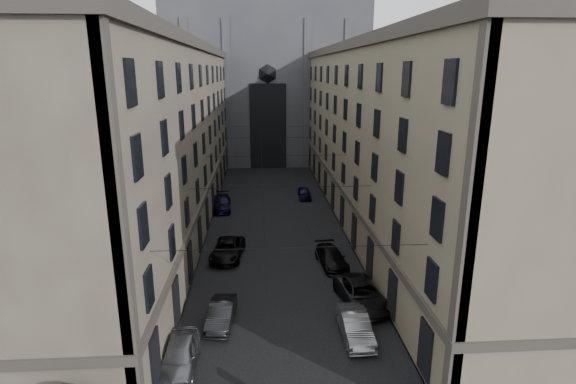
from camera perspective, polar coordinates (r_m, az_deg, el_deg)
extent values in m
cube|color=#383533|center=(50.39, -13.78, -3.78)|extent=(7.00, 80.00, 0.15)
cube|color=#383533|center=(51.03, 10.15, -3.33)|extent=(7.00, 80.00, 0.15)
cube|color=#4B443A|center=(48.94, -17.92, 6.15)|extent=(13.00, 60.00, 18.00)
cube|color=#38332D|center=(48.47, -18.86, 17.17)|extent=(13.60, 60.60, 0.90)
cube|color=#38332D|center=(49.87, -17.47, 0.70)|extent=(13.40, 60.30, 0.50)
cube|color=brown|center=(49.78, 14.01, 6.58)|extent=(13.00, 60.00, 18.00)
cube|color=#38332D|center=(49.32, 14.74, 17.42)|extent=(13.60, 60.60, 0.90)
cube|color=#38332D|center=(50.69, 13.66, 1.21)|extent=(13.40, 60.30, 0.50)
cube|color=#2D2D33|center=(85.94, -2.77, 14.48)|extent=(34.00, 22.00, 30.00)
cube|color=black|center=(75.44, -2.54, 8.29)|extent=(6.00, 0.30, 14.00)
cylinder|color=black|center=(22.68, 0.47, -7.09)|extent=(14.00, 0.03, 0.03)
cylinder|color=black|center=(34.06, -1.00, 0.59)|extent=(14.00, 0.03, 0.03)
cylinder|color=black|center=(46.75, -1.77, 4.62)|extent=(14.00, 0.03, 0.03)
cylinder|color=black|center=(59.57, -2.21, 6.92)|extent=(14.00, 0.03, 0.03)
cylinder|color=black|center=(71.46, -2.48, 8.30)|extent=(14.00, 0.03, 0.03)
cylinder|color=black|center=(47.78, -3.37, 4.34)|extent=(0.03, 60.00, 0.03)
cylinder|color=black|center=(47.86, -0.24, 4.39)|extent=(0.03, 60.00, 0.03)
imported|color=slate|center=(27.15, -13.62, -19.52)|extent=(1.95, 4.84, 1.65)
imported|color=black|center=(30.68, -8.47, -15.04)|extent=(1.89, 4.54, 1.46)
imported|color=black|center=(40.35, -7.68, -7.26)|extent=(3.14, 5.77, 1.54)
imported|color=black|center=(54.04, -8.47, -1.38)|extent=(2.63, 5.73, 1.63)
imported|color=slate|center=(29.33, 8.49, -16.47)|extent=(1.75, 4.76, 1.56)
imported|color=black|center=(32.94, 9.31, -12.65)|extent=(3.47, 6.19, 1.63)
imported|color=black|center=(38.67, 5.56, -8.28)|extent=(2.62, 5.22, 1.45)
imported|color=black|center=(58.27, 2.07, -0.12)|extent=(1.72, 4.10, 1.39)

